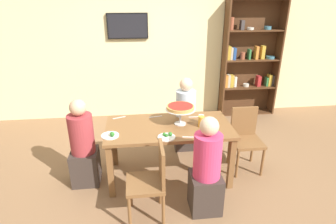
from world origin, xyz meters
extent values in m
plane|color=#846042|center=(0.00, 0.00, 0.00)|extent=(12.00, 12.00, 0.00)
cube|color=beige|center=(0.00, 2.20, 1.40)|extent=(8.00, 0.12, 2.80)
cube|color=brown|center=(0.00, 0.00, 0.72)|extent=(1.59, 0.83, 0.04)
cube|color=brown|center=(-0.74, -0.35, 0.35)|extent=(0.07, 0.07, 0.70)
cube|color=brown|center=(0.74, -0.35, 0.35)|extent=(0.07, 0.07, 0.70)
cube|color=brown|center=(-0.74, 0.35, 0.35)|extent=(0.07, 0.07, 0.70)
cube|color=brown|center=(0.74, 0.35, 0.35)|extent=(0.07, 0.07, 0.70)
cube|color=#4C2D19|center=(1.30, 1.98, 1.10)|extent=(0.03, 0.30, 2.20)
cube|color=#4C2D19|center=(2.37, 1.98, 1.10)|extent=(0.03, 0.30, 2.20)
cube|color=#4C2D19|center=(1.84, 2.12, 1.10)|extent=(1.10, 0.02, 2.20)
cube|color=#4C2D19|center=(1.84, 1.98, 0.01)|extent=(1.04, 0.28, 0.02)
cube|color=#4C2D19|center=(1.84, 1.98, 0.56)|extent=(1.04, 0.28, 0.02)
cube|color=#4C2D19|center=(1.84, 1.98, 1.11)|extent=(1.04, 0.28, 0.02)
cube|color=#4C2D19|center=(1.84, 1.98, 1.66)|extent=(1.04, 0.28, 0.02)
cube|color=orange|center=(1.37, 1.98, 0.70)|extent=(0.06, 0.13, 0.24)
cube|color=#B2A88E|center=(1.42, 1.98, 0.70)|extent=(0.05, 0.13, 0.25)
cube|color=#B7932D|center=(1.48, 1.98, 0.70)|extent=(0.06, 0.12, 0.24)
cylinder|color=silver|center=(1.56, 1.98, 0.67)|extent=(0.08, 0.08, 0.20)
cylinder|color=beige|center=(1.80, 1.98, 0.60)|extent=(0.11, 0.11, 0.05)
cube|color=maroon|center=(2.04, 1.98, 0.68)|extent=(0.07, 0.13, 0.20)
cube|color=#2D6B38|center=(2.21, 1.98, 0.66)|extent=(0.04, 0.13, 0.17)
cube|color=#B7932D|center=(2.27, 1.98, 0.69)|extent=(0.06, 0.13, 0.23)
cube|color=#3D3838|center=(2.33, 1.98, 0.68)|extent=(0.05, 0.11, 0.21)
cube|color=#B7932D|center=(1.37, 1.98, 1.25)|extent=(0.07, 0.13, 0.26)
cube|color=#B2A88E|center=(1.43, 1.98, 1.24)|extent=(0.04, 0.13, 0.23)
cube|color=navy|center=(1.49, 1.98, 1.23)|extent=(0.06, 0.13, 0.22)
cylinder|color=brown|center=(1.66, 1.98, 1.19)|extent=(0.09, 0.09, 0.13)
cube|color=#2D6B38|center=(1.79, 1.98, 1.22)|extent=(0.04, 0.13, 0.19)
cube|color=orange|center=(1.93, 1.98, 1.24)|extent=(0.05, 0.13, 0.24)
cube|color=#B7932D|center=(2.05, 1.98, 1.25)|extent=(0.07, 0.11, 0.25)
cylinder|color=#3D7084|center=(2.23, 1.98, 1.15)|extent=(0.17, 0.17, 0.05)
cylinder|color=brown|center=(1.38, 1.98, 1.79)|extent=(0.09, 0.09, 0.22)
cube|color=#3D3838|center=(1.59, 1.98, 1.76)|extent=(0.06, 0.10, 0.17)
cylinder|color=beige|center=(1.76, 1.98, 1.69)|extent=(0.13, 0.13, 0.04)
cylinder|color=#3D7084|center=(2.09, 1.98, 1.70)|extent=(0.13, 0.13, 0.06)
cube|color=black|center=(-0.50, 2.11, 1.75)|extent=(0.73, 0.05, 0.45)
cube|color=black|center=(-0.50, 2.08, 1.75)|extent=(0.69, 0.01, 0.41)
cube|color=#382D28|center=(-1.09, -0.02, 0.23)|extent=(0.34, 0.34, 0.45)
cylinder|color=#993338|center=(-1.09, -0.02, 0.70)|extent=(0.30, 0.30, 0.50)
sphere|color=tan|center=(-1.09, -0.02, 1.05)|extent=(0.20, 0.20, 0.20)
cube|color=#382D28|center=(0.35, 0.73, 0.23)|extent=(0.34, 0.34, 0.45)
cylinder|color=silver|center=(0.35, 0.73, 0.70)|extent=(0.30, 0.30, 0.50)
sphere|color=beige|center=(0.35, 0.73, 1.05)|extent=(0.20, 0.20, 0.20)
cube|color=#382D28|center=(0.33, -0.69, 0.23)|extent=(0.34, 0.34, 0.45)
cylinder|color=#D63866|center=(0.33, -0.69, 0.70)|extent=(0.30, 0.30, 0.50)
sphere|color=beige|center=(0.33, -0.69, 1.05)|extent=(0.20, 0.20, 0.20)
cube|color=brown|center=(-0.34, -0.73, 0.43)|extent=(0.40, 0.40, 0.04)
cube|color=brown|center=(-0.16, -0.73, 0.66)|extent=(0.04, 0.36, 0.42)
cylinder|color=brown|center=(-0.51, -0.90, 0.21)|extent=(0.04, 0.04, 0.41)
cylinder|color=brown|center=(-0.51, -0.55, 0.21)|extent=(0.04, 0.04, 0.41)
cylinder|color=brown|center=(-0.16, -0.90, 0.21)|extent=(0.04, 0.04, 0.41)
cylinder|color=brown|center=(-0.16, -0.55, 0.21)|extent=(0.04, 0.04, 0.41)
cube|color=brown|center=(1.07, 0.01, 0.43)|extent=(0.40, 0.40, 0.04)
cube|color=brown|center=(1.07, 0.19, 0.66)|extent=(0.36, 0.04, 0.42)
cylinder|color=brown|center=(1.24, -0.16, 0.21)|extent=(0.04, 0.04, 0.41)
cylinder|color=brown|center=(0.89, -0.16, 0.21)|extent=(0.04, 0.04, 0.41)
cylinder|color=brown|center=(1.24, 0.19, 0.21)|extent=(0.04, 0.04, 0.41)
cylinder|color=brown|center=(0.89, 0.19, 0.21)|extent=(0.04, 0.04, 0.41)
cylinder|color=silver|center=(0.15, 0.04, 0.75)|extent=(0.15, 0.15, 0.01)
cylinder|color=silver|center=(0.15, 0.04, 0.85)|extent=(0.03, 0.03, 0.19)
cylinder|color=silver|center=(0.15, 0.04, 0.95)|extent=(0.38, 0.38, 0.01)
cylinder|color=tan|center=(0.15, 0.04, 0.97)|extent=(0.35, 0.35, 0.04)
cylinder|color=maroon|center=(0.15, 0.04, 0.99)|extent=(0.31, 0.31, 0.00)
cylinder|color=white|center=(-0.72, -0.19, 0.75)|extent=(0.21, 0.21, 0.01)
sphere|color=#2D7028|center=(-0.70, -0.19, 0.77)|extent=(0.04, 0.04, 0.04)
sphere|color=#2D7028|center=(-0.69, -0.23, 0.78)|extent=(0.06, 0.06, 0.06)
cylinder|color=white|center=(-0.07, -0.31, 0.75)|extent=(0.21, 0.21, 0.01)
sphere|color=#2D7028|center=(-0.09, -0.28, 0.77)|extent=(0.04, 0.04, 0.04)
sphere|color=#2D7028|center=(-0.02, -0.29, 0.78)|extent=(0.05, 0.05, 0.05)
sphere|color=#2D7028|center=(-0.06, -0.31, 0.77)|extent=(0.04, 0.04, 0.04)
cylinder|color=gold|center=(0.40, -0.06, 0.81)|extent=(0.08, 0.08, 0.14)
cylinder|color=white|center=(0.52, -0.17, 0.79)|extent=(0.07, 0.07, 0.09)
cylinder|color=white|center=(0.42, 0.04, 0.80)|extent=(0.07, 0.07, 0.11)
cylinder|color=white|center=(0.17, 0.29, 0.79)|extent=(0.07, 0.07, 0.10)
cube|color=silver|center=(0.21, -0.33, 0.74)|extent=(0.18, 0.04, 0.00)
cube|color=silver|center=(-0.64, 0.33, 0.74)|extent=(0.17, 0.08, 0.00)
cube|color=silver|center=(0.39, 0.24, 0.74)|extent=(0.18, 0.02, 0.00)
cube|color=silver|center=(-0.14, 0.30, 0.74)|extent=(0.18, 0.05, 0.00)
camera|label=1|loc=(-0.38, -3.16, 2.28)|focal=29.83mm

